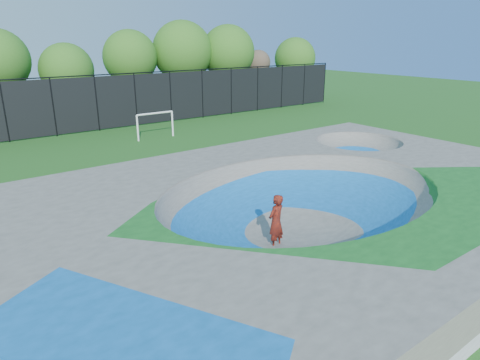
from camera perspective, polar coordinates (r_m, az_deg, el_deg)
The scene contains 7 objects.
ground at distance 15.87m, azimuth 8.20°, elevation -6.14°, with size 120.00×120.00×0.00m, color #1B5016.
skate_deck at distance 15.58m, azimuth 8.33°, elevation -3.64°, with size 22.00×14.00×1.50m, color gray.
skater at distance 13.87m, azimuth 4.80°, elevation -5.57°, with size 0.68×0.44×1.85m, color red.
skateboard at distance 14.26m, azimuth 4.71°, elevation -8.88°, with size 0.78×0.22×0.05m, color black.
soccer_goal at distance 29.58m, azimuth -11.25°, elevation 7.78°, with size 2.70×0.12×1.78m.
fence at distance 33.04m, azimuth -18.57°, elevation 9.81°, with size 48.09×0.09×4.04m.
treeline at distance 37.01m, azimuth -26.40°, elevation 14.39°, with size 53.67×7.31×8.57m.
Camera 1 is at (-10.37, -10.05, 6.58)m, focal length 32.00 mm.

